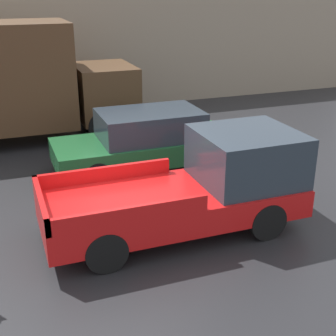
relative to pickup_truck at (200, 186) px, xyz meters
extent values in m
plane|color=#232326|center=(-1.61, 0.22, -0.92)|extent=(60.00, 60.00, 0.00)
cube|color=gray|center=(-1.61, 10.59, 1.18)|extent=(28.00, 0.15, 4.19)
cube|color=red|center=(-0.57, 0.00, -0.30)|extent=(5.21, 2.07, 0.55)
cube|color=#28333D|center=(1.05, 0.00, 0.51)|extent=(1.98, 1.95, 1.06)
cube|color=red|center=(-1.74, 0.99, 0.13)|extent=(2.87, 0.10, 0.30)
cube|color=red|center=(-1.74, -0.99, 0.13)|extent=(2.87, 0.10, 0.30)
cube|color=red|center=(-3.13, 0.00, 0.13)|extent=(0.10, 2.07, 0.30)
cylinder|color=black|center=(1.05, 0.92, -0.53)|extent=(0.77, 0.26, 0.77)
cylinder|color=black|center=(1.05, -0.92, -0.53)|extent=(0.77, 0.26, 0.77)
cylinder|color=black|center=(-2.19, 0.92, -0.53)|extent=(0.77, 0.26, 0.77)
cylinder|color=black|center=(-2.19, -0.92, -0.53)|extent=(0.77, 0.26, 0.77)
cube|color=#1E592D|center=(-0.03, 3.53, -0.34)|extent=(4.89, 1.99, 0.57)
cube|color=#28333D|center=(0.12, 3.53, 0.31)|extent=(2.69, 1.75, 0.74)
cylinder|color=black|center=(1.49, 4.43, -0.57)|extent=(0.69, 0.22, 0.69)
cylinder|color=black|center=(1.49, 2.64, -0.57)|extent=(0.69, 0.22, 0.69)
cylinder|color=black|center=(-1.54, 4.43, -0.57)|extent=(0.69, 0.22, 0.69)
cylinder|color=black|center=(-1.54, 2.64, -0.57)|extent=(0.69, 0.22, 0.69)
cube|color=#4C331E|center=(-0.21, 7.31, 0.44)|extent=(1.86, 2.42, 1.75)
cylinder|color=black|center=(-0.55, 8.45, -0.41)|extent=(1.03, 0.30, 1.03)
cylinder|color=black|center=(-0.55, 6.17, -0.41)|extent=(1.03, 0.30, 1.03)
camera|label=1|loc=(-3.63, -7.89, 3.82)|focal=50.00mm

